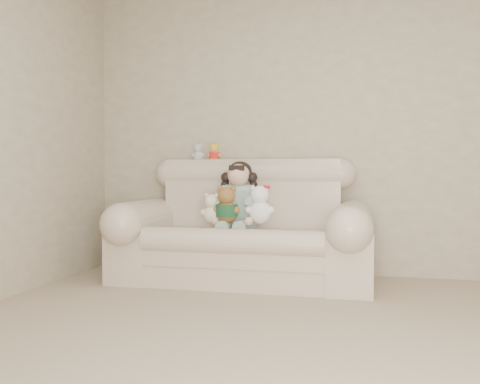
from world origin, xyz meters
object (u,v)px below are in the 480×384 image
white_cat (260,200)px  sofa (243,220)px  seated_child (239,195)px  cream_teddy (212,205)px  brown_teddy (227,201)px

white_cat → sofa: bearing=158.0°
seated_child → white_cat: seated_child is taller
seated_child → cream_teddy: (-0.18, -0.21, -0.08)m
white_cat → brown_teddy: bearing=-163.4°
brown_teddy → cream_teddy: 0.13m
seated_child → cream_teddy: size_ratio=2.10×
seated_child → white_cat: (0.22, -0.18, -0.03)m
sofa → seated_child: bearing=123.8°
brown_teddy → white_cat: 0.27m
brown_teddy → white_cat: white_cat is taller
cream_teddy → white_cat: bearing=4.0°
sofa → seated_child: 0.22m
brown_teddy → white_cat: (0.27, 0.03, 0.01)m
cream_teddy → seated_child: bearing=50.2°
seated_child → white_cat: bearing=-38.3°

